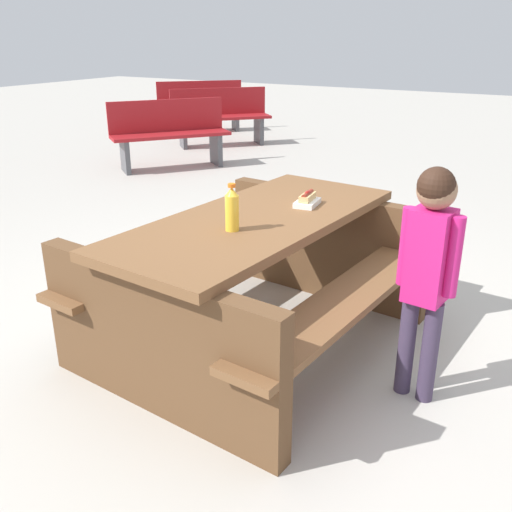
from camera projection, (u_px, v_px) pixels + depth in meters
ground_plane at (256, 340)px, 3.29m from camera, size 30.00×30.00×0.00m
picnic_table at (256, 270)px, 3.12m from camera, size 1.92×1.56×0.75m
soda_bottle at (232, 209)px, 2.76m from camera, size 0.07×0.07×0.24m
hotdog_tray at (307, 200)px, 3.19m from camera, size 0.19×0.13×0.08m
child_in_coat at (429, 257)px, 2.53m from camera, size 0.18×0.28×1.14m
park_bench_near at (220, 116)px, 8.75m from camera, size 1.37×1.31×0.85m
park_bench_mid at (170, 133)px, 7.29m from camera, size 1.44×1.22×0.85m
park_bench_far at (201, 105)px, 9.97m from camera, size 1.35×1.34×0.85m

